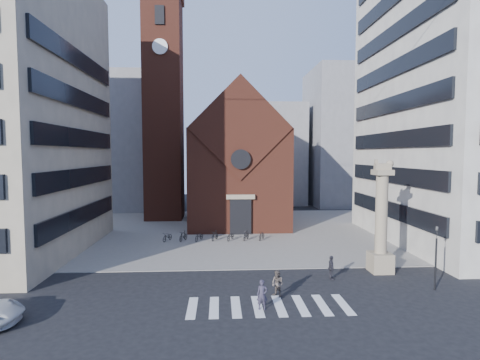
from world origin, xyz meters
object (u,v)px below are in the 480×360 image
object	(u,v)px
lion_column	(381,228)
pedestrian_0	(262,295)
pedestrian_1	(277,284)
pedestrian_2	(331,268)
traffic_light	(436,256)
scooter_0	(167,237)

from	to	relation	value
lion_column	pedestrian_0	size ratio (longest dim) A/B	4.96
pedestrian_1	pedestrian_2	world-z (taller)	pedestrian_2
traffic_light	scooter_0	world-z (taller)	traffic_light
traffic_light	scooter_0	distance (m)	24.92
pedestrian_0	pedestrian_1	xyz separation A→B (m)	(1.19, 1.87, -0.02)
lion_column	scooter_0	bearing A→B (deg)	148.14
pedestrian_0	pedestrian_2	distance (m)	7.44
pedestrian_1	scooter_0	size ratio (longest dim) A/B	0.98
scooter_0	traffic_light	bearing A→B (deg)	-14.21
pedestrian_1	pedestrian_0	bearing A→B (deg)	-73.17
traffic_light	pedestrian_2	distance (m)	6.91
traffic_light	pedestrian_1	bearing A→B (deg)	-176.90
lion_column	pedestrian_0	bearing A→B (deg)	-146.90
pedestrian_0	scooter_0	world-z (taller)	pedestrian_0
traffic_light	pedestrian_1	world-z (taller)	traffic_light
pedestrian_2	traffic_light	bearing A→B (deg)	-107.78
pedestrian_0	pedestrian_1	world-z (taller)	pedestrian_0
lion_column	traffic_light	distance (m)	4.62
lion_column	pedestrian_0	world-z (taller)	lion_column
traffic_light	pedestrian_0	bearing A→B (deg)	-168.36
traffic_light	scooter_0	xyz separation A→B (m)	(-19.78, 15.05, -1.78)
pedestrian_2	scooter_0	size ratio (longest dim) A/B	1.01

